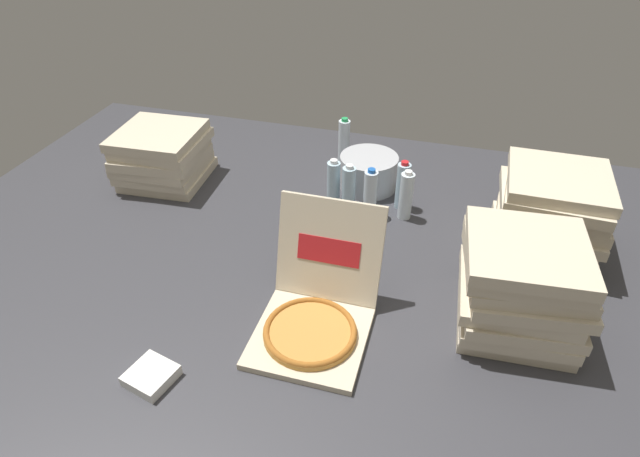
{
  "coord_description": "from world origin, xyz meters",
  "views": [
    {
      "loc": [
        0.48,
        -1.44,
        1.3
      ],
      "look_at": [
        0.04,
        0.1,
        0.14
      ],
      "focal_mm": 30.08,
      "sensor_mm": 36.0,
      "label": 1
    }
  ],
  "objects": [
    {
      "name": "open_pizza_box",
      "position": [
        0.12,
        -0.25,
        0.07
      ],
      "size": [
        0.36,
        0.47,
        0.37
      ],
      "color": "beige",
      "rests_on": "ground_plane"
    },
    {
      "name": "water_bottle_5",
      "position": [
        -0.07,
        0.89,
        0.11
      ],
      "size": [
        0.06,
        0.06,
        0.22
      ],
      "color": "white",
      "rests_on": "ground_plane"
    },
    {
      "name": "water_bottle_4",
      "position": [
        0.3,
        0.47,
        0.11
      ],
      "size": [
        0.06,
        0.06,
        0.22
      ],
      "color": "white",
      "rests_on": "ground_plane"
    },
    {
      "name": "napkin_pile",
      "position": [
        -0.29,
        -0.59,
        0.02
      ],
      "size": [
        0.15,
        0.15,
        0.04
      ],
      "primitive_type": "cube",
      "rotation": [
        0.0,
        0.0,
        -0.24
      ],
      "color": "white",
      "rests_on": "ground_plane"
    },
    {
      "name": "water_bottle_1",
      "position": [
        0.16,
        0.44,
        0.11
      ],
      "size": [
        0.06,
        0.06,
        0.22
      ],
      "color": "white",
      "rests_on": "ground_plane"
    },
    {
      "name": "ground_plane",
      "position": [
        0.0,
        0.0,
        -0.01
      ],
      "size": [
        3.2,
        2.4,
        0.02
      ],
      "primitive_type": "cube",
      "color": "#38383D"
    },
    {
      "name": "water_bottle_2",
      "position": [
        -0.01,
        0.48,
        0.11
      ],
      "size": [
        0.06,
        0.06,
        0.22
      ],
      "color": "silver",
      "rests_on": "ground_plane"
    },
    {
      "name": "water_bottle_0",
      "position": [
        0.06,
        0.45,
        0.11
      ],
      "size": [
        0.06,
        0.06,
        0.22
      ],
      "color": "silver",
      "rests_on": "ground_plane"
    },
    {
      "name": "water_bottle_3",
      "position": [
        0.28,
        0.54,
        0.11
      ],
      "size": [
        0.06,
        0.06,
        0.22
      ],
      "color": "silver",
      "rests_on": "ground_plane"
    },
    {
      "name": "pizza_stack_left_far",
      "position": [
        -0.83,
        0.47,
        0.13
      ],
      "size": [
        0.39,
        0.41,
        0.25
      ],
      "color": "beige",
      "rests_on": "ground_plane"
    },
    {
      "name": "ice_bucket",
      "position": [
        0.1,
        0.67,
        0.08
      ],
      "size": [
        0.26,
        0.26,
        0.15
      ],
      "primitive_type": "cylinder",
      "color": "#B7BABF",
      "rests_on": "ground_plane"
    },
    {
      "name": "pizza_stack_center_near",
      "position": [
        0.74,
        -0.06,
        0.17
      ],
      "size": [
        0.41,
        0.41,
        0.33
      ],
      "color": "beige",
      "rests_on": "ground_plane"
    },
    {
      "name": "pizza_stack_right_far",
      "position": [
        0.85,
        0.39,
        0.17
      ],
      "size": [
        0.38,
        0.39,
        0.33
      ],
      "color": "beige",
      "rests_on": "ground_plane"
    }
  ]
}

